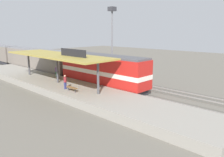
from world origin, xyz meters
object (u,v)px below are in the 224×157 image
Objects in this scene: light_mast at (112,27)px; person_waiting at (56,71)px; platform_bench at (72,88)px; passenger_carriage_front at (37,60)px; freight_car at (78,62)px; locomotive at (102,71)px; person_walking at (65,81)px.

light_mast is 12.41m from person_waiting.
passenger_carriage_front reaches higher than platform_bench.
freight_car is 1.03× the size of light_mast.
passenger_carriage_front reaches higher than person_waiting.
light_mast is 6.84× the size of person_waiting.
locomotive is (6.00, 1.22, 1.07)m from platform_bench.
person_walking is at bearing -158.76° from light_mast.
person_walking reaches higher than platform_bench.
locomotive is 7.65m from person_waiting.
locomotive reaches higher than passenger_carriage_front.
person_walking is at bearing -133.37° from freight_car.
passenger_carriage_front is at bearing 90.00° from locomotive.
person_walking is (-3.25, -6.92, 0.00)m from person_waiting.
light_mast reaches higher than locomotive.
freight_car is 8.34m from person_waiting.
locomotive reaches higher than freight_car.
locomotive is 5.90m from person_walking.
passenger_carriage_front is 8.11m from freight_car.
locomotive reaches higher than platform_bench.
passenger_carriage_front is at bearing 76.41° from person_waiting.
freight_car is 9.21m from light_mast.
person_waiting is at bearing -103.59° from passenger_carriage_front.
platform_bench is 0.14× the size of freight_car.
light_mast reaches higher than person_walking.
light_mast is (13.80, 6.78, 7.05)m from platform_bench.
locomotive is 1.23× the size of light_mast.
locomotive is 12.23m from freight_car.
passenger_carriage_front is (6.00, 19.22, 0.97)m from platform_bench.
platform_bench is 16.44m from freight_car.
light_mast reaches higher than person_waiting.
platform_bench is 9.06m from person_waiting.
locomotive is 0.72× the size of passenger_carriage_front.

